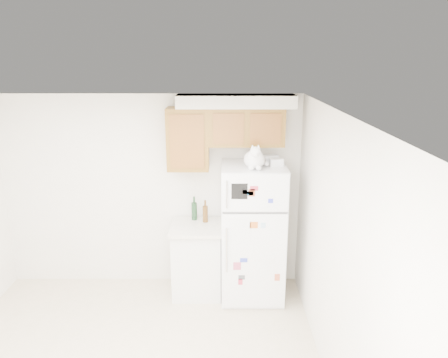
{
  "coord_description": "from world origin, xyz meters",
  "views": [
    {
      "loc": [
        0.93,
        -3.36,
        2.95
      ],
      "look_at": [
        0.93,
        1.55,
        1.55
      ],
      "focal_mm": 35.0,
      "sensor_mm": 36.0,
      "label": 1
    }
  ],
  "objects_px": {
    "base_counter": "(197,259)",
    "bottle_green": "(194,208)",
    "bottle_amber": "(205,211)",
    "storage_box_back": "(269,159)",
    "refrigerator": "(252,232)",
    "cat": "(255,159)",
    "storage_box_front": "(276,162)"
  },
  "relations": [
    {
      "from": "storage_box_back",
      "to": "bottle_amber",
      "type": "bearing_deg",
      "value": 150.78
    },
    {
      "from": "base_counter",
      "to": "bottle_amber",
      "type": "distance_m",
      "value": 0.62
    },
    {
      "from": "cat",
      "to": "bottle_green",
      "type": "height_order",
      "value": "cat"
    },
    {
      "from": "bottle_amber",
      "to": "cat",
      "type": "bearing_deg",
      "value": -28.49
    },
    {
      "from": "base_counter",
      "to": "storage_box_back",
      "type": "bearing_deg",
      "value": 3.1
    },
    {
      "from": "refrigerator",
      "to": "bottle_green",
      "type": "xyz_separation_m",
      "value": [
        -0.73,
        0.26,
        0.22
      ]
    },
    {
      "from": "base_counter",
      "to": "cat",
      "type": "height_order",
      "value": "cat"
    },
    {
      "from": "refrigerator",
      "to": "base_counter",
      "type": "xyz_separation_m",
      "value": [
        -0.69,
        0.07,
        -0.39
      ]
    },
    {
      "from": "bottle_green",
      "to": "bottle_amber",
      "type": "relative_size",
      "value": 1.07
    },
    {
      "from": "storage_box_front",
      "to": "bottle_green",
      "type": "xyz_separation_m",
      "value": [
        -0.99,
        0.29,
        -0.67
      ]
    },
    {
      "from": "cat",
      "to": "bottle_amber",
      "type": "distance_m",
      "value": 1.0
    },
    {
      "from": "base_counter",
      "to": "bottle_amber",
      "type": "bearing_deg",
      "value": 45.5
    },
    {
      "from": "bottle_amber",
      "to": "storage_box_back",
      "type": "bearing_deg",
      "value": -4.33
    },
    {
      "from": "refrigerator",
      "to": "storage_box_back",
      "type": "height_order",
      "value": "storage_box_back"
    },
    {
      "from": "storage_box_back",
      "to": "bottle_green",
      "type": "relative_size",
      "value": 0.59
    },
    {
      "from": "bottle_green",
      "to": "cat",
      "type": "bearing_deg",
      "value": -28.71
    },
    {
      "from": "base_counter",
      "to": "bottle_green",
      "type": "relative_size",
      "value": 3.0
    },
    {
      "from": "cat",
      "to": "storage_box_front",
      "type": "relative_size",
      "value": 2.87
    },
    {
      "from": "base_counter",
      "to": "bottle_green",
      "type": "xyz_separation_m",
      "value": [
        -0.04,
        0.19,
        0.61
      ]
    },
    {
      "from": "base_counter",
      "to": "bottle_amber",
      "type": "xyz_separation_m",
      "value": [
        0.1,
        0.11,
        0.6
      ]
    },
    {
      "from": "cat",
      "to": "bottle_amber",
      "type": "height_order",
      "value": "cat"
    },
    {
      "from": "base_counter",
      "to": "refrigerator",
      "type": "bearing_deg",
      "value": -6.09
    },
    {
      "from": "storage_box_back",
      "to": "storage_box_front",
      "type": "xyz_separation_m",
      "value": [
        0.06,
        -0.15,
        -0.01
      ]
    },
    {
      "from": "storage_box_back",
      "to": "storage_box_front",
      "type": "height_order",
      "value": "storage_box_back"
    },
    {
      "from": "storage_box_back",
      "to": "bottle_green",
      "type": "distance_m",
      "value": 1.15
    },
    {
      "from": "cat",
      "to": "bottle_amber",
      "type": "xyz_separation_m",
      "value": [
        -0.58,
        0.32,
        -0.75
      ]
    },
    {
      "from": "base_counter",
      "to": "bottle_green",
      "type": "bearing_deg",
      "value": 101.52
    },
    {
      "from": "bottle_green",
      "to": "bottle_amber",
      "type": "bearing_deg",
      "value": -29.6
    },
    {
      "from": "refrigerator",
      "to": "bottle_amber",
      "type": "relative_size",
      "value": 5.94
    },
    {
      "from": "storage_box_back",
      "to": "bottle_amber",
      "type": "distance_m",
      "value": 1.04
    },
    {
      "from": "cat",
      "to": "bottle_green",
      "type": "relative_size",
      "value": 1.41
    },
    {
      "from": "cat",
      "to": "storage_box_front",
      "type": "xyz_separation_m",
      "value": [
        0.26,
        0.11,
        -0.07
      ]
    }
  ]
}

